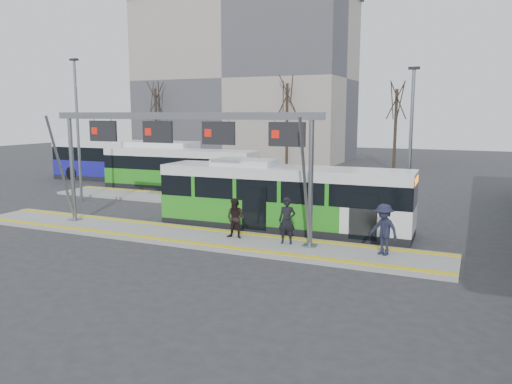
# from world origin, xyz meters

# --- Properties ---
(ground) EXTENTS (120.00, 120.00, 0.00)m
(ground) POSITION_xyz_m (0.00, 0.00, 0.00)
(ground) COLOR #2D2D30
(ground) RESTS_ON ground
(platform_main) EXTENTS (22.00, 3.00, 0.15)m
(platform_main) POSITION_xyz_m (0.00, 0.00, 0.07)
(platform_main) COLOR gray
(platform_main) RESTS_ON ground
(platform_second) EXTENTS (20.00, 3.00, 0.15)m
(platform_second) POSITION_xyz_m (-4.00, 8.00, 0.07)
(platform_second) COLOR gray
(platform_second) RESTS_ON ground
(tactile_main) EXTENTS (22.00, 2.65, 0.02)m
(tactile_main) POSITION_xyz_m (0.00, 0.00, 0.16)
(tactile_main) COLOR yellow
(tactile_main) RESTS_ON platform_main
(tactile_second) EXTENTS (20.00, 0.35, 0.02)m
(tactile_second) POSITION_xyz_m (-4.00, 9.15, 0.16)
(tactile_second) COLOR yellow
(tactile_second) RESTS_ON platform_second
(gantry) EXTENTS (13.00, 1.68, 5.20)m
(gantry) POSITION_xyz_m (-0.35, 0.25, 4.30)
(gantry) COLOR slate
(gantry) RESTS_ON platform_main
(apartment_block) EXTENTS (24.50, 12.50, 18.40)m
(apartment_block) POSITION_xyz_m (-14.00, 36.00, 9.21)
(apartment_block) COLOR #A39688
(apartment_block) RESTS_ON ground
(hero_bus) EXTENTS (11.65, 2.85, 3.18)m
(hero_bus) POSITION_xyz_m (3.25, 3.22, 1.46)
(hero_bus) COLOR black
(hero_bus) RESTS_ON ground
(bg_bus_green) EXTENTS (11.28, 2.79, 2.80)m
(bg_bus_green) POSITION_xyz_m (-7.77, 11.80, 1.38)
(bg_bus_green) COLOR black
(bg_bus_green) RESTS_ON ground
(bg_bus_blue) EXTENTS (12.23, 3.14, 3.17)m
(bg_bus_blue) POSITION_xyz_m (-14.19, 13.82, 1.56)
(bg_bus_blue) COLOR black
(bg_bus_blue) RESTS_ON ground
(passenger_a) EXTENTS (0.75, 0.57, 1.86)m
(passenger_a) POSITION_xyz_m (4.54, 0.32, 1.08)
(passenger_a) COLOR black
(passenger_a) RESTS_ON platform_main
(passenger_b) EXTENTS (0.85, 0.68, 1.67)m
(passenger_b) POSITION_xyz_m (2.28, 0.27, 0.99)
(passenger_b) COLOR black
(passenger_b) RESTS_ON platform_main
(passenger_c) EXTENTS (1.42, 1.21, 1.90)m
(passenger_c) POSITION_xyz_m (8.33, 0.26, 1.10)
(passenger_c) COLOR #1C1F33
(passenger_c) RESTS_ON platform_main
(tree_left) EXTENTS (1.40, 1.40, 9.33)m
(tree_left) POSITION_xyz_m (-6.40, 29.56, 7.08)
(tree_left) COLOR #382B21
(tree_left) RESTS_ON ground
(tree_mid) EXTENTS (1.40, 1.40, 8.46)m
(tree_mid) POSITION_xyz_m (4.29, 29.33, 6.42)
(tree_mid) COLOR #382B21
(tree_mid) RESTS_ON ground
(tree_far) EXTENTS (1.40, 1.40, 9.02)m
(tree_far) POSITION_xyz_m (-21.54, 28.64, 6.84)
(tree_far) COLOR #382B21
(tree_far) RESTS_ON ground
(lamp_west) EXTENTS (0.50, 0.25, 8.47)m
(lamp_west) POSITION_xyz_m (-10.68, 5.21, 4.48)
(lamp_west) COLOR slate
(lamp_west) RESTS_ON ground
(lamp_east) EXTENTS (0.50, 0.25, 7.40)m
(lamp_east) POSITION_xyz_m (8.42, 6.27, 3.94)
(lamp_east) COLOR slate
(lamp_east) RESTS_ON ground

